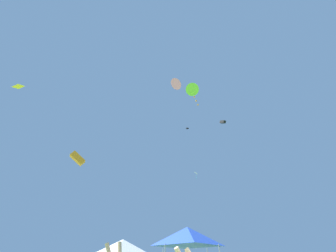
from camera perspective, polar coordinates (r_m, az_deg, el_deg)
canopy_tent_white at (r=18.10m, az=-12.95°, el=-30.60°), size 3.08×3.08×3.30m
canopy_tent_blue at (r=15.46m, az=5.67°, el=-28.88°), size 3.56×3.56×3.81m
kite_orange_box at (r=17.96m, az=-24.45°, el=-8.44°), size 1.34×0.89×1.08m
kite_yellow_diamond at (r=20.99m, az=-37.03°, el=9.09°), size 0.76×0.69×0.41m
kite_black_delta at (r=42.84m, az=5.55°, el=-0.62°), size 0.72×0.44×0.65m
kite_pink_delta at (r=25.26m, az=2.39°, el=11.99°), size 1.75×1.88×1.09m
kite_black_box at (r=38.87m, az=15.39°, el=1.14°), size 0.92×1.43×1.09m
kite_lime_delta at (r=15.41m, az=6.99°, el=10.23°), size 1.11×0.95×2.02m
kite_white_delta at (r=33.57m, az=8.00°, el=-13.16°), size 0.74×0.80×1.29m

